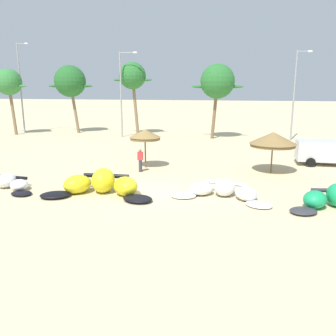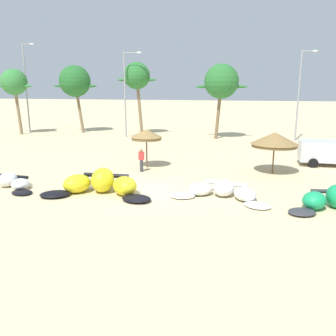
{
  "view_description": "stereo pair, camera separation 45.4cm",
  "coord_description": "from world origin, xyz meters",
  "px_view_note": "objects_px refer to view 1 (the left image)",
  "views": [
    {
      "loc": [
        4.6,
        -18.41,
        5.85
      ],
      "look_at": [
        0.81,
        2.0,
        1.0
      ],
      "focal_mm": 37.71,
      "sensor_mm": 36.0,
      "label": 1
    },
    {
      "loc": [
        5.05,
        -18.32,
        5.85
      ],
      "look_at": [
        0.81,
        2.0,
        1.0
      ],
      "focal_mm": 37.71,
      "sensor_mm": 36.0,
      "label": 2
    }
  ],
  "objects_px": {
    "person_by_umbrellas": "(140,160)",
    "palm_left_of_gap": "(133,77)",
    "kite_left": "(101,185)",
    "kite_left_of_center": "(223,191)",
    "parked_van": "(329,151)",
    "palm_center_left": "(217,82)",
    "lamppost_west_center": "(122,90)",
    "lamppost_east_center": "(295,91)",
    "beach_umbrella_middle": "(273,139)",
    "kite_far_left": "(3,183)",
    "lamppost_west": "(21,84)",
    "palm_leftmost": "(8,83)",
    "beach_umbrella_near_van": "(145,135)",
    "palm_left": "(70,82)"
  },
  "relations": [
    {
      "from": "person_by_umbrellas",
      "to": "palm_left_of_gap",
      "type": "height_order",
      "value": "palm_left_of_gap"
    },
    {
      "from": "kite_left",
      "to": "kite_left_of_center",
      "type": "distance_m",
      "value": 6.68
    },
    {
      "from": "kite_left",
      "to": "parked_van",
      "type": "distance_m",
      "value": 17.46
    },
    {
      "from": "kite_left",
      "to": "palm_center_left",
      "type": "height_order",
      "value": "palm_center_left"
    },
    {
      "from": "lamppost_west_center",
      "to": "lamppost_east_center",
      "type": "bearing_deg",
      "value": 2.94
    },
    {
      "from": "beach_umbrella_middle",
      "to": "lamppost_west_center",
      "type": "distance_m",
      "value": 21.66
    },
    {
      "from": "kite_far_left",
      "to": "palm_left_of_gap",
      "type": "bearing_deg",
      "value": 87.37
    },
    {
      "from": "lamppost_west_center",
      "to": "lamppost_east_center",
      "type": "relative_size",
      "value": 1.01
    },
    {
      "from": "kite_far_left",
      "to": "lamppost_west",
      "type": "relative_size",
      "value": 0.47
    },
    {
      "from": "person_by_umbrellas",
      "to": "palm_leftmost",
      "type": "bearing_deg",
      "value": 142.02
    },
    {
      "from": "palm_leftmost",
      "to": "palm_left_of_gap",
      "type": "bearing_deg",
      "value": 9.04
    },
    {
      "from": "kite_left_of_center",
      "to": "parked_van",
      "type": "xyz_separation_m",
      "value": [
        7.53,
        9.5,
        0.73
      ]
    },
    {
      "from": "person_by_umbrellas",
      "to": "lamppost_east_center",
      "type": "bearing_deg",
      "value": 54.01
    },
    {
      "from": "lamppost_east_center",
      "to": "lamppost_west",
      "type": "bearing_deg",
      "value": 179.26
    },
    {
      "from": "beach_umbrella_middle",
      "to": "palm_leftmost",
      "type": "height_order",
      "value": "palm_leftmost"
    },
    {
      "from": "palm_left_of_gap",
      "to": "lamppost_east_center",
      "type": "xyz_separation_m",
      "value": [
        18.34,
        -0.87,
        -1.63
      ]
    },
    {
      "from": "kite_left",
      "to": "kite_left_of_center",
      "type": "relative_size",
      "value": 1.17
    },
    {
      "from": "kite_left_of_center",
      "to": "beach_umbrella_middle",
      "type": "height_order",
      "value": "beach_umbrella_middle"
    },
    {
      "from": "parked_van",
      "to": "palm_left_of_gap",
      "type": "height_order",
      "value": "palm_left_of_gap"
    },
    {
      "from": "palm_center_left",
      "to": "parked_van",
      "type": "bearing_deg",
      "value": -53.56
    },
    {
      "from": "parked_van",
      "to": "palm_center_left",
      "type": "distance_m",
      "value": 16.14
    },
    {
      "from": "kite_left",
      "to": "beach_umbrella_near_van",
      "type": "bearing_deg",
      "value": 83.38
    },
    {
      "from": "lamppost_east_center",
      "to": "palm_left_of_gap",
      "type": "bearing_deg",
      "value": 177.29
    },
    {
      "from": "beach_umbrella_near_van",
      "to": "lamppost_west_center",
      "type": "xyz_separation_m",
      "value": [
        -6.42,
        15.03,
        2.96
      ]
    },
    {
      "from": "parked_van",
      "to": "kite_left",
      "type": "bearing_deg",
      "value": -144.35
    },
    {
      "from": "kite_far_left",
      "to": "kite_left",
      "type": "distance_m",
      "value": 6.01
    },
    {
      "from": "person_by_umbrellas",
      "to": "lamppost_west",
      "type": "height_order",
      "value": "lamppost_west"
    },
    {
      "from": "kite_left_of_center",
      "to": "kite_left",
      "type": "bearing_deg",
      "value": -174.26
    },
    {
      "from": "kite_far_left",
      "to": "beach_umbrella_middle",
      "type": "height_order",
      "value": "beach_umbrella_middle"
    },
    {
      "from": "palm_center_left",
      "to": "beach_umbrella_middle",
      "type": "bearing_deg",
      "value": -73.54
    },
    {
      "from": "parked_van",
      "to": "palm_center_left",
      "type": "bearing_deg",
      "value": 126.44
    },
    {
      "from": "person_by_umbrellas",
      "to": "lamppost_west_center",
      "type": "relative_size",
      "value": 0.17
    },
    {
      "from": "kite_left",
      "to": "palm_leftmost",
      "type": "bearing_deg",
      "value": 132.57
    },
    {
      "from": "beach_umbrella_middle",
      "to": "lamppost_west",
      "type": "xyz_separation_m",
      "value": [
        -28.9,
        16.39,
        3.7
      ]
    },
    {
      "from": "kite_far_left",
      "to": "kite_left",
      "type": "bearing_deg",
      "value": 0.21
    },
    {
      "from": "beach_umbrella_middle",
      "to": "lamppost_east_center",
      "type": "bearing_deg",
      "value": 76.91
    },
    {
      "from": "kite_left",
      "to": "lamppost_east_center",
      "type": "distance_m",
      "value": 26.91
    },
    {
      "from": "kite_left_of_center",
      "to": "beach_umbrella_middle",
      "type": "bearing_deg",
      "value": 63.69
    },
    {
      "from": "kite_far_left",
      "to": "palm_leftmost",
      "type": "distance_m",
      "value": 26.03
    },
    {
      "from": "parked_van",
      "to": "lamppost_east_center",
      "type": "bearing_deg",
      "value": 93.41
    },
    {
      "from": "lamppost_west_center",
      "to": "lamppost_east_center",
      "type": "height_order",
      "value": "lamppost_west_center"
    },
    {
      "from": "kite_left",
      "to": "palm_leftmost",
      "type": "relative_size",
      "value": 0.82
    },
    {
      "from": "kite_left",
      "to": "lamppost_east_center",
      "type": "xyz_separation_m",
      "value": [
        13.42,
        22.84,
        4.75
      ]
    },
    {
      "from": "beach_umbrella_near_van",
      "to": "beach_umbrella_middle",
      "type": "bearing_deg",
      "value": 0.27
    },
    {
      "from": "kite_left_of_center",
      "to": "beach_umbrella_near_van",
      "type": "bearing_deg",
      "value": 133.56
    },
    {
      "from": "kite_far_left",
      "to": "palm_center_left",
      "type": "height_order",
      "value": "palm_center_left"
    },
    {
      "from": "lamppost_west",
      "to": "palm_left_of_gap",
      "type": "bearing_deg",
      "value": 1.78
    },
    {
      "from": "palm_leftmost",
      "to": "lamppost_west",
      "type": "xyz_separation_m",
      "value": [
        0.43,
        1.9,
        -0.18
      ]
    },
    {
      "from": "beach_umbrella_middle",
      "to": "palm_left",
      "type": "xyz_separation_m",
      "value": [
        -22.87,
        17.5,
        4.04
      ]
    },
    {
      "from": "kite_left",
      "to": "lamppost_west_center",
      "type": "xyz_separation_m",
      "value": [
        -5.63,
        21.86,
        4.86
      ]
    }
  ]
}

